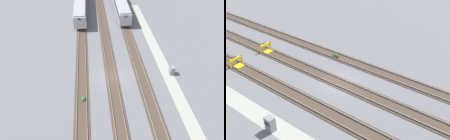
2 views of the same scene
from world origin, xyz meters
The scene contains 9 objects.
ground_plane centered at (0.00, 0.00, 0.00)m, with size 400.00×400.00×0.00m, color slate.
service_walkway centered at (0.00, -9.68, 0.00)m, with size 54.00×2.00×0.01m, color #9E9E93.
rail_track_nearest centered at (0.00, -5.09, 0.04)m, with size 90.00×2.23×0.21m.
rail_track_near_inner centered at (0.00, 0.00, 0.04)m, with size 90.00×2.24×0.21m.
rail_track_middle centered at (0.00, 5.09, 0.04)m, with size 90.00×2.23×0.21m.
subway_car_front_row_left_inner centered at (23.97, 5.14, 2.04)m, with size 18.05×3.16×3.70m.
subway_car_front_row_centre centered at (23.97, -5.09, 2.04)m, with size 18.03×3.06×3.70m.
electrical_cabinet centered at (-0.37, -10.32, 0.80)m, with size 0.90×0.73×1.60m.
weed_clump centered at (-4.12, 4.82, 0.24)m, with size 0.92×0.70×0.64m.
Camera 1 is at (-20.15, 2.45, 21.91)m, focal length 28.00 mm.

